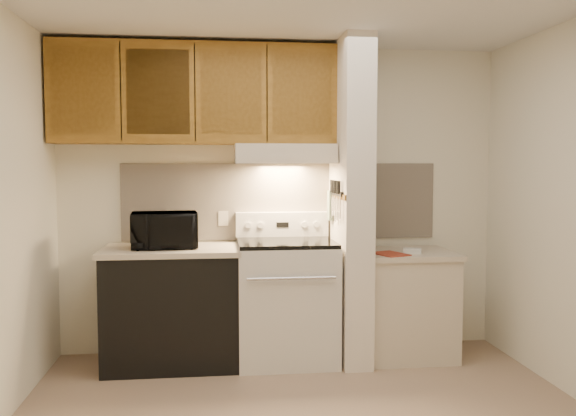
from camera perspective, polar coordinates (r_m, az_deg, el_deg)
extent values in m
cube|color=white|center=(5.06, -0.64, 0.79)|extent=(3.60, 2.50, 0.02)
cube|color=beige|center=(5.05, -0.62, 0.61)|extent=(2.60, 0.02, 0.63)
cube|color=silver|center=(4.83, -0.19, -8.85)|extent=(0.76, 0.65, 0.92)
cube|color=black|center=(4.51, 0.28, -9.25)|extent=(0.50, 0.01, 0.30)
cylinder|color=silver|center=(4.43, 0.34, -6.60)|extent=(0.65, 0.02, 0.02)
cube|color=black|center=(4.75, -0.19, -3.25)|extent=(0.74, 0.64, 0.03)
cube|color=silver|center=(5.01, -0.56, -1.53)|extent=(0.76, 0.08, 0.20)
cube|color=black|center=(4.97, -0.51, -1.58)|extent=(0.10, 0.01, 0.04)
cylinder|color=silver|center=(4.95, -3.73, -1.62)|extent=(0.05, 0.02, 0.05)
cylinder|color=silver|center=(4.95, -2.58, -1.60)|extent=(0.05, 0.02, 0.05)
cylinder|color=silver|center=(4.99, 1.55, -1.56)|extent=(0.05, 0.02, 0.05)
cylinder|color=silver|center=(5.01, 2.68, -1.54)|extent=(0.05, 0.02, 0.05)
cube|color=black|center=(4.83, -10.77, -9.24)|extent=(1.00, 0.63, 0.87)
cube|color=beige|center=(4.74, -10.85, -3.88)|extent=(1.04, 0.67, 0.04)
cube|color=black|center=(4.95, -12.44, -3.25)|extent=(0.21, 0.10, 0.01)
cylinder|color=#225D59|center=(4.95, -10.10, -2.68)|extent=(0.12, 0.12, 0.11)
cube|color=beige|center=(5.01, -6.07, -0.98)|extent=(0.08, 0.01, 0.12)
imported|color=black|center=(4.71, -11.50, -2.04)|extent=(0.52, 0.37, 0.27)
cube|color=white|center=(4.80, 5.88, 0.59)|extent=(0.22, 0.70, 2.50)
cube|color=olive|center=(4.77, 4.53, 1.18)|extent=(0.01, 0.70, 0.04)
cube|color=black|center=(4.72, 4.57, 1.39)|extent=(0.02, 0.42, 0.04)
cube|color=silver|center=(4.55, 4.84, 0.03)|extent=(0.01, 0.03, 0.16)
cylinder|color=black|center=(4.57, 4.79, 1.92)|extent=(0.02, 0.02, 0.10)
cube|color=silver|center=(4.64, 4.63, -0.02)|extent=(0.01, 0.04, 0.18)
cylinder|color=black|center=(4.62, 4.66, 1.95)|extent=(0.02, 0.02, 0.10)
cube|color=silver|center=(4.72, 4.42, -0.07)|extent=(0.01, 0.04, 0.20)
cylinder|color=black|center=(4.71, 4.44, 1.99)|extent=(0.02, 0.02, 0.10)
cube|color=silver|center=(4.80, 4.25, 0.24)|extent=(0.01, 0.04, 0.16)
cylinder|color=black|center=(4.79, 4.24, 2.03)|extent=(0.02, 0.02, 0.10)
cube|color=silver|center=(4.87, 4.09, 0.18)|extent=(0.01, 0.04, 0.18)
cylinder|color=black|center=(4.87, 4.08, 2.06)|extent=(0.02, 0.02, 0.10)
cube|color=gray|center=(4.94, 3.95, 0.25)|extent=(0.03, 0.10, 0.24)
cube|color=beige|center=(5.04, 10.98, -9.02)|extent=(0.70, 0.60, 0.81)
cube|color=beige|center=(4.96, 11.05, -4.23)|extent=(0.74, 0.64, 0.04)
cube|color=#9C3521|center=(4.76, 9.54, -4.26)|extent=(0.29, 0.33, 0.01)
cube|color=white|center=(4.86, 11.54, -3.94)|extent=(0.16, 0.13, 0.04)
cube|color=beige|center=(4.83, -0.36, 5.08)|extent=(0.78, 0.44, 0.15)
cube|color=beige|center=(4.62, -0.07, 4.57)|extent=(0.78, 0.04, 0.06)
cube|color=olive|center=(4.88, -8.65, 10.45)|extent=(2.18, 0.33, 0.77)
cube|color=olive|center=(4.81, -18.64, 10.36)|extent=(0.46, 0.01, 0.63)
cube|color=black|center=(4.77, -15.38, 10.49)|extent=(0.01, 0.01, 0.73)
cube|color=olive|center=(4.73, -12.06, 10.59)|extent=(0.46, 0.01, 0.63)
cube|color=black|center=(4.72, -8.71, 10.66)|extent=(0.01, 0.01, 0.73)
cube|color=olive|center=(4.72, -5.34, 10.69)|extent=(0.46, 0.01, 0.63)
cube|color=black|center=(4.73, -1.98, 10.69)|extent=(0.01, 0.01, 0.73)
cube|color=olive|center=(4.76, 1.34, 10.64)|extent=(0.46, 0.01, 0.63)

